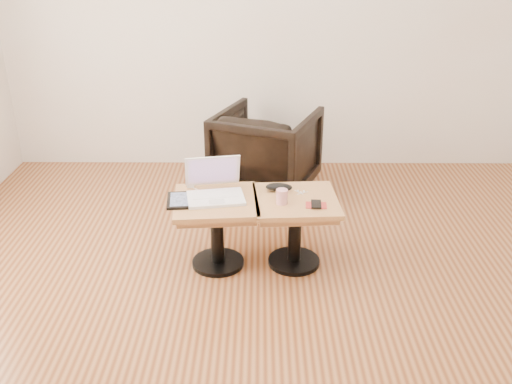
{
  "coord_description": "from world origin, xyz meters",
  "views": [
    {
      "loc": [
        -0.07,
        -2.6,
        1.94
      ],
      "look_at": [
        -0.09,
        0.5,
        0.51
      ],
      "focal_mm": 40.0,
      "sensor_mm": 36.0,
      "label": 1
    }
  ],
  "objects_px": {
    "side_table_left": "(217,216)",
    "laptop": "(215,189)",
    "armchair": "(266,151)",
    "side_table_right": "(295,215)",
    "striped_cup": "(282,197)"
  },
  "relations": [
    {
      "from": "laptop",
      "to": "armchair",
      "type": "distance_m",
      "value": 1.16
    },
    {
      "from": "side_table_right",
      "to": "striped_cup",
      "type": "bearing_deg",
      "value": -146.05
    },
    {
      "from": "side_table_right",
      "to": "laptop",
      "type": "xyz_separation_m",
      "value": [
        -0.49,
        0.03,
        0.16
      ]
    },
    {
      "from": "side_table_left",
      "to": "striped_cup",
      "type": "height_order",
      "value": "striped_cup"
    },
    {
      "from": "armchair",
      "to": "side_table_left",
      "type": "bearing_deg",
      "value": 96.72
    },
    {
      "from": "side_table_left",
      "to": "side_table_right",
      "type": "height_order",
      "value": "same"
    },
    {
      "from": "side_table_left",
      "to": "side_table_right",
      "type": "xyz_separation_m",
      "value": [
        0.48,
        0.02,
        0.0
      ]
    },
    {
      "from": "laptop",
      "to": "side_table_left",
      "type": "bearing_deg",
      "value": -87.95
    },
    {
      "from": "side_table_left",
      "to": "laptop",
      "type": "bearing_deg",
      "value": 97.07
    },
    {
      "from": "laptop",
      "to": "armchair",
      "type": "height_order",
      "value": "laptop"
    },
    {
      "from": "side_table_right",
      "to": "striped_cup",
      "type": "height_order",
      "value": "striped_cup"
    },
    {
      "from": "side_table_left",
      "to": "laptop",
      "type": "distance_m",
      "value": 0.17
    },
    {
      "from": "side_table_left",
      "to": "laptop",
      "type": "xyz_separation_m",
      "value": [
        -0.01,
        0.05,
        0.16
      ]
    },
    {
      "from": "side_table_right",
      "to": "laptop",
      "type": "bearing_deg",
      "value": 172.42
    },
    {
      "from": "side_table_left",
      "to": "laptop",
      "type": "relative_size",
      "value": 1.4
    }
  ]
}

